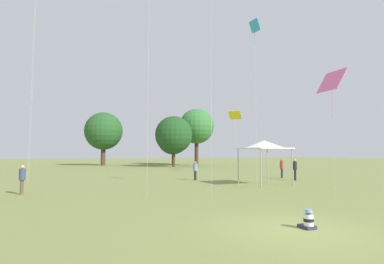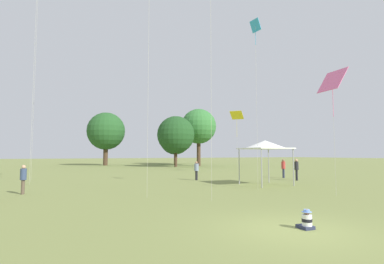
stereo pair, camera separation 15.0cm
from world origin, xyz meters
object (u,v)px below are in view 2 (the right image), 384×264
kite_3 (237,116)px  kite_7 (255,33)px  person_standing_0 (23,177)px  distant_tree_2 (175,139)px  canopy_tent (265,145)px  distant_tree_3 (176,135)px  person_standing_3 (296,167)px  person_standing_4 (196,169)px  distant_tree_0 (106,131)px  seated_toddler (306,221)px  kite_0 (332,82)px  person_standing_1 (283,167)px  distant_tree_1 (199,127)px

kite_3 → kite_7: bearing=155.0°
person_standing_0 → distant_tree_2: 49.79m
canopy_tent → distant_tree_2: size_ratio=0.35×
distant_tree_3 → person_standing_3: bearing=-91.5°
kite_7 → distant_tree_3: size_ratio=1.24×
person_standing_4 → distant_tree_3: (8.20, 24.83, 4.56)m
person_standing_3 → canopy_tent: 5.33m
kite_7 → distant_tree_0: bearing=42.2°
seated_toddler → kite_0: size_ratio=0.09×
canopy_tent → kite_7: 7.70m
distant_tree_0 → person_standing_1: bearing=-75.4°
person_standing_1 → canopy_tent: canopy_tent is taller
person_standing_0 → person_standing_3: 19.90m
seated_toddler → kite_3: size_ratio=0.08×
person_standing_0 → distant_tree_1: distant_tree_1 is taller
kite_0 → distant_tree_0: size_ratio=0.66×
person_standing_4 → person_standing_1: bearing=147.4°
kite_0 → distant_tree_1: size_ratio=0.64×
person_standing_1 → person_standing_4: bearing=-124.0°
kite_3 → kite_7: size_ratio=0.67×
distant_tree_1 → person_standing_3: bearing=-101.5°
person_standing_0 → person_standing_4: bearing=69.2°
person_standing_0 → distant_tree_1: size_ratio=0.15×
person_standing_0 → seated_toddler: bearing=-4.3°
seated_toddler → person_standing_1: person_standing_1 is taller
kite_7 → distant_tree_2: 47.96m
person_standing_0 → kite_3: size_ratio=0.22×
person_standing_4 → distant_tree_0: distant_tree_0 is taller
person_standing_1 → distant_tree_1: 29.69m
seated_toddler → kite_7: kite_7 is taller
kite_3 → distant_tree_2: 31.59m
person_standing_4 → distant_tree_2: 40.91m
seated_toddler → canopy_tent: size_ratio=0.18×
person_standing_4 → kite_0: bearing=78.4°
person_standing_3 → canopy_tent: (-4.69, -1.81, 1.77)m
kite_0 → distant_tree_3: size_ratio=0.78×
person_standing_0 → kite_0: size_ratio=0.24×
distant_tree_0 → distant_tree_2: size_ratio=1.13×
person_standing_0 → kite_7: 16.21m
person_standing_1 → distant_tree_1: (5.46, 28.49, 6.31)m
kite_7 → distant_tree_2: size_ratio=1.19×
person_standing_3 → seated_toddler: bearing=52.6°
person_standing_1 → distant_tree_0: distant_tree_0 is taller
person_standing_4 → canopy_tent: bearing=92.2°
seated_toddler → person_standing_3: person_standing_3 is taller
distant_tree_3 → canopy_tent: bearing=-100.2°
canopy_tent → kite_0: 6.83m
person_standing_1 → seated_toddler: bearing=-65.5°
kite_0 → kite_7: (-2.00, 3.99, 3.84)m
distant_tree_3 → distant_tree_2: bearing=68.4°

